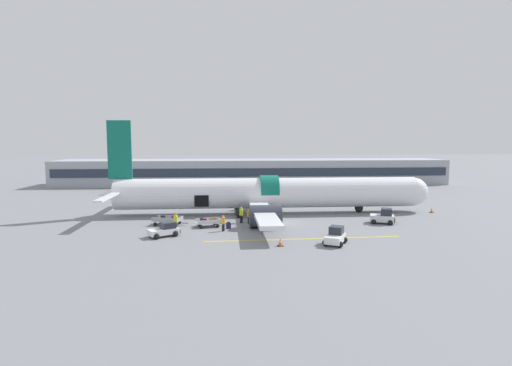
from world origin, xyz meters
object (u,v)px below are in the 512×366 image
Objects in this scene: suitcase_on_tarmac_upright at (228,226)px; baggage_tug_mid at (165,230)px; baggage_tug_lead at (383,217)px; ground_crew_supervisor at (249,216)px; ground_crew_loader_a at (241,214)px; airplane at (265,193)px; ground_crew_loader_b at (223,223)px; ground_crew_driver at (176,221)px; baggage_cart_loading at (209,222)px; baggage_tug_rear at (335,237)px; baggage_cart_queued at (168,221)px.

baggage_tug_mid is at bearing -153.62° from suitcase_on_tarmac_upright.
baggage_tug_lead is at bearing 10.42° from baggage_tug_mid.
ground_crew_supervisor is at bearing 176.26° from baggage_tug_lead.
suitcase_on_tarmac_upright is (-1.47, -2.82, -0.65)m from ground_crew_loader_a.
airplane reaches higher than baggage_tug_mid.
baggage_tug_mid is at bearing -161.97° from ground_crew_loader_b.
ground_crew_loader_a is 7.61m from ground_crew_driver.
airplane is 11.20m from ground_crew_loader_b.
baggage_cart_loading is at bearing -165.75° from ground_crew_supervisor.
baggage_cart_loading is 4.54m from ground_crew_supervisor.
ground_crew_loader_a is 1.08× the size of ground_crew_supervisor.
airplane is 23.06× the size of ground_crew_loader_a.
baggage_cart_loading is 3.98m from ground_crew_loader_a.
airplane reaches higher than baggage_tug_rear.
airplane is at bearing 46.97° from baggage_tug_mid.
ground_crew_driver reaches higher than baggage_cart_loading.
ground_crew_loader_a reaches higher than baggage_cart_loading.
ground_crew_supervisor reaches higher than suitcase_on_tarmac_upright.
ground_crew_loader_b is at bearing -118.19° from airplane.
ground_crew_supervisor is at bearing 19.85° from ground_crew_driver.
baggage_tug_mid is 5.76m from baggage_cart_loading.
ground_crew_loader_b is 4.86m from ground_crew_driver.
ground_crew_driver is 5.42m from suitcase_on_tarmac_upright.
ground_crew_supervisor is at bearing -110.78° from airplane.
airplane reaches higher than ground_crew_loader_b.
baggage_tug_lead reaches higher than ground_crew_supervisor.
airplane is at bearing 28.84° from baggage_cart_queued.
baggage_tug_rear is 16.12m from ground_crew_driver.
ground_crew_loader_b is (1.55, -2.31, 0.38)m from baggage_cart_loading.
baggage_tug_rear is (-7.79, -8.46, -0.07)m from baggage_tug_lead.
ground_crew_supervisor is at bearing 50.48° from ground_crew_loader_b.
ground_crew_loader_b is (-17.65, -2.46, 0.12)m from baggage_tug_lead.
ground_crew_supervisor reaches higher than baggage_tug_rear.
ground_crew_supervisor is at bearing 31.97° from baggage_tug_mid.
airplane reaches higher than suitcase_on_tarmac_upright.
ground_crew_loader_b reaches higher than baggage_tug_rear.
baggage_tug_rear is (15.42, -4.19, 0.06)m from baggage_tug_mid.
ground_crew_loader_b is (5.98, -3.58, 0.37)m from baggage_cart_queued.
suitcase_on_tarmac_upright is at bearing -175.85° from baggage_tug_lead.
baggage_tug_lead is at bearing 7.93° from ground_crew_loader_b.
ground_crew_loader_a reaches higher than baggage_tug_lead.
ground_crew_loader_b is 2.27× the size of suitcase_on_tarmac_upright.
airplane is 15.95m from baggage_tug_mid.
baggage_tug_mid is 0.78× the size of baggage_cart_queued.
ground_crew_loader_a is at bearing 62.48° from suitcase_on_tarmac_upright.
ground_crew_driver is at bearing -174.16° from suitcase_on_tarmac_upright.
ground_crew_loader_b is (-9.85, 6.00, 0.19)m from baggage_tug_rear.
baggage_cart_loading is 3.69m from ground_crew_driver.
baggage_tug_rear is 1.61× the size of ground_crew_driver.
baggage_cart_queued is at bearing -176.78° from ground_crew_loader_a.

